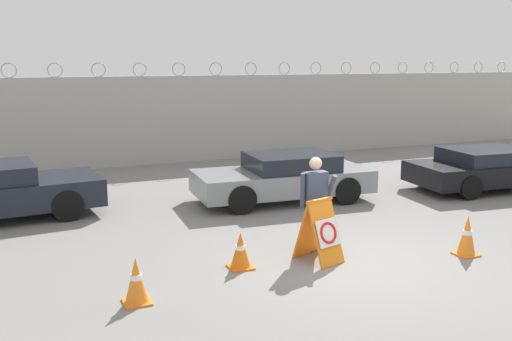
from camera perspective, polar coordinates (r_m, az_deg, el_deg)
The scene contains 9 objects.
ground_plane at distance 10.55m, azimuth 9.61°, elevation -8.96°, with size 90.00×90.00×0.00m, color gray.
perimeter_wall at distance 20.29m, azimuth -7.61°, elevation 5.12°, with size 36.00×0.30×3.49m.
barricade_sign at distance 10.33m, azimuth 6.47°, elevation -5.98°, with size 0.76×0.91×1.15m.
security_guard at distance 10.70m, azimuth 5.92°, elevation -2.86°, with size 0.67×0.38×1.82m.
traffic_cone_near at distance 10.00m, azimuth -1.56°, elevation -7.99°, with size 0.41×0.41×0.65m.
traffic_cone_mid at distance 8.80m, azimuth -11.90°, elevation -10.73°, with size 0.40×0.40×0.71m.
traffic_cone_far at distance 11.31m, azimuth 20.36°, elevation -6.12°, with size 0.39×0.39×0.76m.
parked_car_rear_sedan at distance 14.62m, azimuth 2.84°, elevation -0.63°, with size 4.59×2.21×1.22m.
parked_car_far_side at distance 17.30m, azimuth 22.53°, elevation 0.24°, with size 4.90×2.35×1.15m.
Camera 1 is at (-5.47, -8.28, 3.58)m, focal length 40.00 mm.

